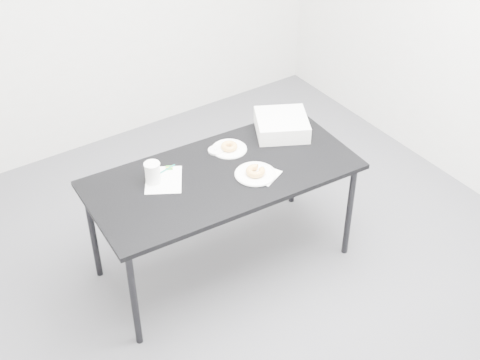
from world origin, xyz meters
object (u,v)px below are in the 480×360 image
plate_near (255,174)px  coffee_cup (153,173)px  pen (167,169)px  table (223,180)px  donut_near (255,171)px  scorecard (164,180)px  bakery_box (282,125)px  donut_far (229,146)px  plate_far (229,149)px

plate_near → coffee_cup: 0.61m
pen → table: bearing=-51.3°
donut_near → coffee_cup: size_ratio=0.87×
scorecard → bakery_box: (0.89, 0.03, 0.05)m
scorecard → donut_far: bearing=36.4°
donut_far → bakery_box: bakery_box is taller
donut_far → bakery_box: size_ratio=0.32×
pen → bakery_box: bearing=-15.7°
plate_near → donut_near: (0.00, -0.00, 0.02)m
pen → plate_near: same height
donut_near → donut_far: size_ratio=1.11×
scorecard → plate_near: 0.54m
table → bakery_box: bakery_box is taller
coffee_cup → bakery_box: (0.95, 0.01, -0.01)m
scorecard → coffee_cup: 0.09m
coffee_cup → bakery_box: 0.95m
plate_far → plate_near: bearing=-93.1°
plate_near → donut_far: bearing=86.9°
scorecard → plate_far: bearing=36.4°
donut_near → bakery_box: 0.50m
table → donut_far: size_ratio=15.97×
coffee_cup → donut_far: bearing=3.6°
coffee_cup → donut_near: bearing=-27.4°
bakery_box → plate_near: bearing=-116.7°
scorecard → plate_near: bearing=1.8°
donut_near → coffee_cup: (-0.54, 0.28, 0.04)m
coffee_cup → bakery_box: size_ratio=0.41×
pen → donut_near: 0.53m
scorecard → donut_near: size_ratio=2.30×
table → donut_near: bearing=-36.7°
table → donut_near: size_ratio=14.32×
table → pen: 0.34m
table → plate_near: (0.15, -0.13, 0.06)m
scorecard → table: bearing=8.1°
bakery_box → scorecard: bearing=-150.1°
donut_far → table: bearing=-132.0°
coffee_cup → pen: bearing=25.9°
table → donut_far: 0.26m
plate_near → plate_far: bearing=86.9°
donut_near → bakery_box: bakery_box is taller
pen → coffee_cup: (-0.12, -0.06, 0.06)m
scorecard → bakery_box: 0.89m
donut_far → plate_near: bearing=-93.1°
pen → plate_far: pen is taller
table → plate_near: plate_near is taller
donut_far → coffee_cup: coffee_cup is taller
donut_far → pen: bearing=176.7°
table → plate_near: bearing=-36.7°
donut_far → bakery_box: (0.39, -0.02, 0.03)m
plate_far → donut_near: bearing=-93.1°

